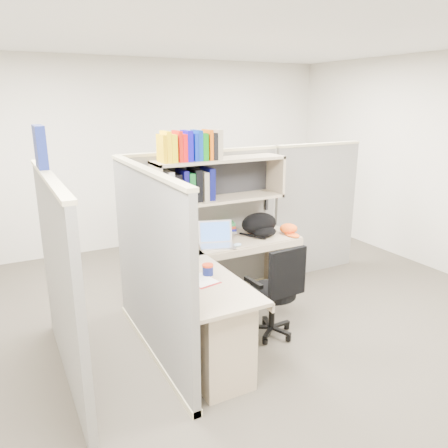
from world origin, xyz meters
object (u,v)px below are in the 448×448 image
laptop (217,235)px  snack_canister (208,269)px  desk (220,310)px  task_chair (275,305)px  backpack (262,225)px

laptop → snack_canister: laptop is taller
desk → task_chair: size_ratio=1.92×
laptop → backpack: (0.59, 0.10, -0.00)m
laptop → task_chair: laptop is taller
snack_canister → task_chair: size_ratio=0.10×
laptop → desk: bearing=-97.6°
backpack → snack_canister: bearing=-153.0°
snack_canister → task_chair: bearing=-4.6°
desk → task_chair: (0.59, 0.05, -0.12)m
laptop → backpack: bearing=27.6°
laptop → snack_canister: bearing=-105.3°
snack_canister → task_chair: 0.80m
task_chair → laptop: bearing=111.0°
laptop → task_chair: (0.25, -0.66, -0.53)m
desk → laptop: size_ratio=5.13×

